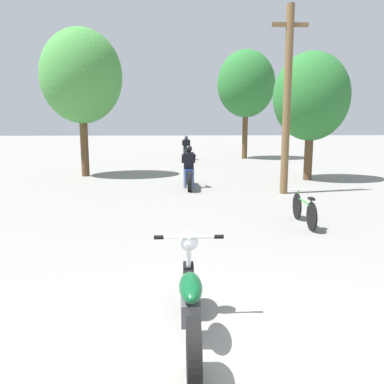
% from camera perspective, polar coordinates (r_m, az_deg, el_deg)
% --- Properties ---
extents(utility_pole, '(1.10, 0.24, 5.72)m').
position_cam_1_polar(utility_pole, '(13.13, 13.21, 12.57)').
color(utility_pole, brown).
rests_on(utility_pole, ground).
extents(roadside_tree_right_near, '(2.90, 2.61, 4.87)m').
position_cam_1_polar(roadside_tree_right_near, '(16.46, 16.40, 12.68)').
color(roadside_tree_right_near, '#513A23').
rests_on(roadside_tree_right_near, ground).
extents(roadside_tree_right_far, '(3.42, 3.08, 6.41)m').
position_cam_1_polar(roadside_tree_right_far, '(25.11, 7.59, 14.78)').
color(roadside_tree_right_far, '#513A23').
rests_on(roadside_tree_right_far, ground).
extents(roadside_tree_left, '(3.28, 2.95, 5.95)m').
position_cam_1_polar(roadside_tree_left, '(17.56, -15.28, 15.36)').
color(roadside_tree_left, '#513A23').
rests_on(roadside_tree_left, ground).
extents(motorcycle_foreground, '(0.80, 2.05, 1.03)m').
position_cam_1_polar(motorcycle_foreground, '(4.42, -0.23, -15.02)').
color(motorcycle_foreground, black).
rests_on(motorcycle_foreground, ground).
extents(motorcycle_rider_lead, '(0.50, 2.18, 1.47)m').
position_cam_1_polar(motorcycle_rider_lead, '(13.99, -0.46, 2.83)').
color(motorcycle_rider_lead, black).
rests_on(motorcycle_rider_lead, ground).
extents(motorcycle_rider_far, '(0.50, 2.15, 1.42)m').
position_cam_1_polar(motorcycle_rider_far, '(23.96, -0.81, 5.79)').
color(motorcycle_rider_far, black).
rests_on(motorcycle_rider_far, ground).
extents(bicycle_parked, '(0.44, 1.67, 0.72)m').
position_cam_1_polar(bicycle_parked, '(9.40, 15.46, -2.43)').
color(bicycle_parked, black).
rests_on(bicycle_parked, ground).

